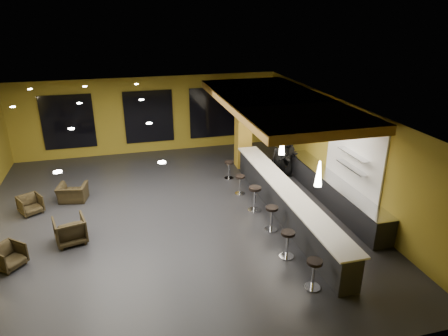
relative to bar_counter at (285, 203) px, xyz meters
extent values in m
cube|color=black|center=(-3.65, 1.00, -0.55)|extent=(12.00, 13.00, 0.10)
cube|color=black|center=(-3.65, 1.00, 3.05)|extent=(12.00, 13.00, 0.10)
cube|color=olive|center=(-3.65, 7.55, 1.25)|extent=(12.00, 0.10, 3.50)
cube|color=olive|center=(-3.65, -5.55, 1.25)|extent=(12.00, 0.10, 3.50)
cube|color=olive|center=(2.40, 1.00, 1.25)|extent=(0.10, 13.00, 3.50)
cube|color=olive|center=(0.35, 2.00, 2.86)|extent=(3.60, 8.00, 0.28)
cube|color=black|center=(-7.15, 7.44, 1.20)|extent=(2.20, 0.06, 2.40)
cube|color=black|center=(-3.65, 7.44, 1.20)|extent=(2.20, 0.06, 2.40)
cube|color=black|center=(-0.65, 7.44, 1.20)|extent=(2.20, 0.06, 2.40)
cube|color=white|center=(2.31, 0.00, 1.50)|extent=(0.06, 3.20, 2.40)
cube|color=black|center=(0.00, 0.00, 0.00)|extent=(0.60, 8.00, 1.00)
cube|color=white|center=(0.00, 0.00, 0.52)|extent=(0.78, 8.10, 0.05)
cube|color=black|center=(2.00, 0.50, -0.07)|extent=(0.70, 6.00, 0.86)
cube|color=silver|center=(2.00, 0.50, 0.39)|extent=(0.72, 6.00, 0.03)
cube|color=silver|center=(2.17, -0.20, 1.10)|extent=(0.30, 1.50, 0.03)
cube|color=silver|center=(2.17, -0.20, 1.55)|extent=(0.30, 1.50, 0.03)
cube|color=#A88125|center=(0.00, 4.60, 1.25)|extent=(0.60, 0.60, 3.50)
cone|color=white|center=(0.00, -2.00, 1.85)|extent=(0.20, 0.20, 0.70)
cone|color=white|center=(0.00, 0.50, 1.85)|extent=(0.20, 0.20, 0.70)
cone|color=white|center=(0.00, 3.00, 1.85)|extent=(0.20, 0.20, 0.70)
imported|color=black|center=(0.93, 2.82, 0.33)|extent=(0.69, 0.54, 1.67)
imported|color=black|center=(1.34, 2.96, 0.40)|extent=(1.00, 0.85, 1.80)
imported|color=black|center=(1.40, 3.21, 0.40)|extent=(1.01, 0.79, 1.81)
imported|color=black|center=(-8.09, -0.68, -0.18)|extent=(0.98, 0.98, 0.64)
imported|color=black|center=(-6.62, 0.18, -0.11)|extent=(1.02, 1.04, 0.78)
imported|color=black|center=(-8.06, 2.37, -0.19)|extent=(0.92, 0.93, 0.63)
imported|color=black|center=(-6.79, 2.96, -0.19)|extent=(1.09, 0.99, 0.62)
cylinder|color=silver|center=(-0.72, -3.51, -0.48)|extent=(0.40, 0.40, 0.03)
cylinder|color=silver|center=(-0.72, -3.51, -0.13)|extent=(0.07, 0.07, 0.71)
cylinder|color=black|center=(-0.72, -3.51, 0.26)|extent=(0.38, 0.38, 0.08)
cylinder|color=silver|center=(-0.82, -2.13, -0.48)|extent=(0.40, 0.40, 0.03)
cylinder|color=silver|center=(-0.82, -2.13, -0.13)|extent=(0.07, 0.07, 0.70)
cylinder|color=black|center=(-0.82, -2.13, 0.25)|extent=(0.38, 0.38, 0.08)
cylinder|color=silver|center=(-0.72, -0.68, -0.48)|extent=(0.40, 0.40, 0.03)
cylinder|color=silver|center=(-0.72, -0.68, -0.13)|extent=(0.07, 0.07, 0.70)
cylinder|color=black|center=(-0.72, -0.68, 0.25)|extent=(0.38, 0.38, 0.08)
cylinder|color=silver|center=(-0.81, 0.65, -0.48)|extent=(0.44, 0.44, 0.03)
cylinder|color=silver|center=(-0.81, 0.65, -0.09)|extent=(0.08, 0.08, 0.77)
cylinder|color=black|center=(-0.81, 0.65, 0.32)|extent=(0.42, 0.42, 0.09)
cylinder|color=silver|center=(-0.91, 2.00, -0.49)|extent=(0.37, 0.37, 0.03)
cylinder|color=silver|center=(-0.91, 2.00, -0.16)|extent=(0.06, 0.06, 0.64)
cylinder|color=black|center=(-0.91, 2.00, 0.19)|extent=(0.35, 0.35, 0.07)
cylinder|color=silver|center=(-0.93, 3.46, -0.49)|extent=(0.37, 0.37, 0.03)
cylinder|color=silver|center=(-0.93, 3.46, -0.16)|extent=(0.06, 0.06, 0.64)
cylinder|color=black|center=(-0.93, 3.46, 0.19)|extent=(0.35, 0.35, 0.07)
camera|label=1|loc=(-4.85, -10.66, 5.94)|focal=32.00mm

